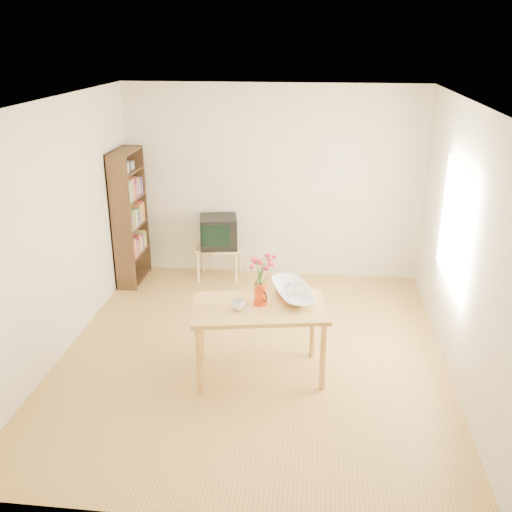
# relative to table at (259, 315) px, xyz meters

# --- Properties ---
(room) EXTENTS (4.50, 4.50, 4.50)m
(room) POSITION_rel_table_xyz_m (-0.08, 0.37, 0.64)
(room) COLOR #A37A3A
(room) RESTS_ON ground
(table) EXTENTS (1.38, 0.94, 0.75)m
(table) POSITION_rel_table_xyz_m (0.00, 0.00, 0.00)
(table) COLOR #B8873F
(table) RESTS_ON ground
(tv_stand) EXTENTS (0.60, 0.45, 0.46)m
(tv_stand) POSITION_rel_table_xyz_m (-0.81, 2.34, -0.27)
(tv_stand) COLOR tan
(tv_stand) RESTS_ON ground
(bookshelf) EXTENTS (0.28, 0.70, 1.80)m
(bookshelf) POSITION_rel_table_xyz_m (-1.95, 2.12, 0.18)
(bookshelf) COLOR black
(bookshelf) RESTS_ON ground
(pitcher) EXTENTS (0.14, 0.19, 0.21)m
(pitcher) POSITION_rel_table_xyz_m (0.01, 0.06, 0.19)
(pitcher) COLOR red
(pitcher) RESTS_ON table
(flowers) EXTENTS (0.23, 0.23, 0.33)m
(flowers) POSITION_rel_table_xyz_m (0.00, 0.05, 0.45)
(flowers) COLOR #F43956
(flowers) RESTS_ON pitcher
(mug) EXTENTS (0.17, 0.17, 0.10)m
(mug) POSITION_rel_table_xyz_m (-0.19, -0.10, 0.14)
(mug) COLOR white
(mug) RESTS_ON table
(bowl) EXTENTS (0.64, 0.64, 0.47)m
(bowl) POSITION_rel_table_xyz_m (0.30, 0.28, 0.33)
(bowl) COLOR white
(bowl) RESTS_ON table
(teacup_a) EXTENTS (0.09, 0.09, 0.07)m
(teacup_a) POSITION_rel_table_xyz_m (0.26, 0.28, 0.28)
(teacup_a) COLOR white
(teacup_a) RESTS_ON bowl
(teacup_b) EXTENTS (0.08, 0.08, 0.06)m
(teacup_b) POSITION_rel_table_xyz_m (0.35, 0.30, 0.28)
(teacup_b) COLOR white
(teacup_b) RESTS_ON bowl
(television) EXTENTS (0.57, 0.54, 0.42)m
(television) POSITION_rel_table_xyz_m (-0.81, 2.35, 0.02)
(television) COLOR black
(television) RESTS_ON tv_stand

